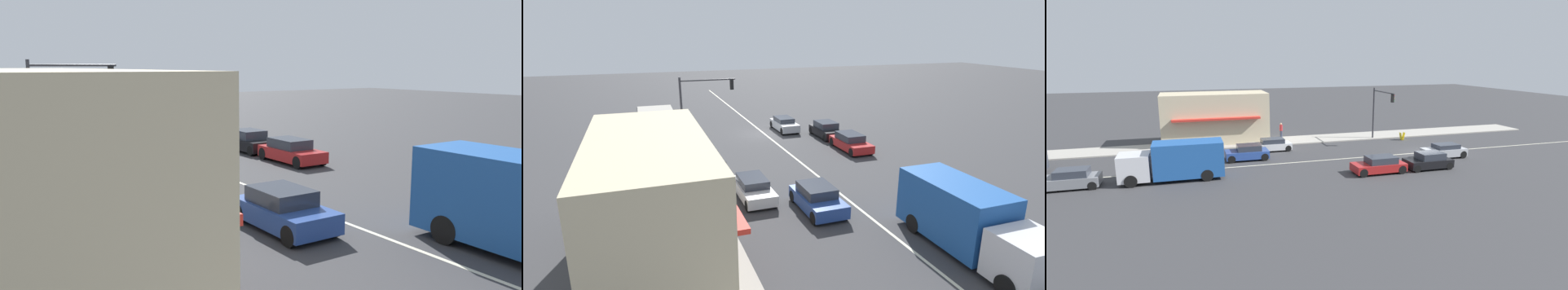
{
  "view_description": "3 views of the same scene",
  "coord_description": "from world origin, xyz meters",
  "views": [
    {
      "loc": [
        11.66,
        30.15,
        5.38
      ],
      "look_at": [
        -0.38,
        11.4,
        1.91
      ],
      "focal_mm": 35.0,
      "sensor_mm": 36.0,
      "label": 1
    },
    {
      "loc": [
        10.71,
        35.15,
        9.38
      ],
      "look_at": [
        1.87,
        10.6,
        1.94
      ],
      "focal_mm": 28.0,
      "sensor_mm": 36.0,
      "label": 2
    },
    {
      "loc": [
        -33.33,
        21.91,
        9.25
      ],
      "look_at": [
        -1.75,
        12.39,
        1.91
      ],
      "focal_mm": 28.0,
      "sensor_mm": 36.0,
      "label": 3
    }
  ],
  "objects": [
    {
      "name": "coupe_blue",
      "position": [
        2.2,
        16.83,
        0.66
      ],
      "size": [
        1.92,
        3.81,
        1.37
      ],
      "color": "#284793",
      "rests_on": "ground"
    },
    {
      "name": "lane_marking_center",
      "position": [
        0.0,
        0.0,
        0.0
      ],
      "size": [
        0.16,
        60.0,
        0.01
      ],
      "primitive_type": "cube",
      "color": "beige",
      "rests_on": "ground"
    },
    {
      "name": "suv_black",
      "position": [
        -5.0,
        2.86,
        0.64
      ],
      "size": [
        1.9,
        3.81,
        1.36
      ],
      "color": "black",
      "rests_on": "ground"
    },
    {
      "name": "ground_plane",
      "position": [
        0.0,
        18.0,
        0.0
      ],
      "size": [
        160.0,
        160.0,
        0.0
      ],
      "primitive_type": "plane",
      "color": "#38383A"
    },
    {
      "name": "sedan_silver",
      "position": [
        -2.2,
        -0.61,
        0.62
      ],
      "size": [
        1.73,
        3.98,
        1.27
      ],
      "color": "#B7BABF",
      "rests_on": "ground"
    },
    {
      "name": "building_corner_store",
      "position": [
        10.58,
        18.95,
        2.72
      ],
      "size": [
        5.26,
        10.93,
        5.2
      ],
      "color": "#C6B793",
      "rests_on": "sidewalk_right"
    },
    {
      "name": "traffic_signal_main",
      "position": [
        6.12,
        1.88,
        3.9
      ],
      "size": [
        4.59,
        0.34,
        5.6
      ],
      "color": "#333338",
      "rests_on": "sidewalk_right"
    },
    {
      "name": "warning_aframe_sign",
      "position": [
        5.92,
        -0.9,
        0.43
      ],
      "size": [
        0.45,
        0.53,
        0.84
      ],
      "color": "yellow",
      "rests_on": "ground"
    },
    {
      "name": "hatchback_red",
      "position": [
        -5.0,
        7.37,
        0.65
      ],
      "size": [
        1.87,
        4.23,
        1.34
      ],
      "color": "#AD1E1E",
      "rests_on": "ground"
    },
    {
      "name": "van_white",
      "position": [
        5.0,
        14.08,
        0.59
      ],
      "size": [
        1.74,
        3.98,
        1.22
      ],
      "color": "silver",
      "rests_on": "ground"
    }
  ]
}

